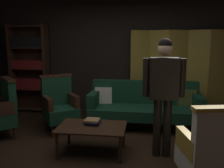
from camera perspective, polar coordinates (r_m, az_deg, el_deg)
ground_plane at (r=3.61m, az=-1.78°, el=-17.30°), size 10.00×10.00×0.00m
back_wall at (r=5.64m, az=2.27°, el=7.42°), size 7.20×0.10×2.80m
folding_screen at (r=5.48m, az=15.30°, el=2.64°), size 2.10×0.27×1.90m
bookshelf at (r=6.02m, az=-18.88°, el=3.97°), size 0.90×0.32×2.05m
velvet_couch at (r=4.77m, az=7.65°, el=-4.71°), size 2.12×0.78×0.88m
coffee_table at (r=3.65m, az=-4.77°, el=-10.58°), size 1.00×0.64×0.42m
armchair_gilt_accent at (r=2.88m, az=22.42°, el=-14.70°), size 0.69×0.68×1.04m
armchair_wing_left at (r=4.59m, az=-25.02°, el=-5.66°), size 0.82×0.82×1.04m
armchair_wing_right at (r=4.62m, az=-12.31°, el=-4.85°), size 0.81×0.81×1.04m
standing_figure at (r=3.46m, az=12.11°, el=-0.73°), size 0.59×0.24×1.70m
book_black_cloth at (r=3.71m, az=-4.68°, el=-9.28°), size 0.22×0.18×0.03m
book_navy_cloth at (r=3.70m, az=-4.68°, el=-8.91°), size 0.25×0.23×0.02m
book_tan_leather at (r=3.69m, az=-4.69°, el=-8.51°), size 0.22×0.20×0.03m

